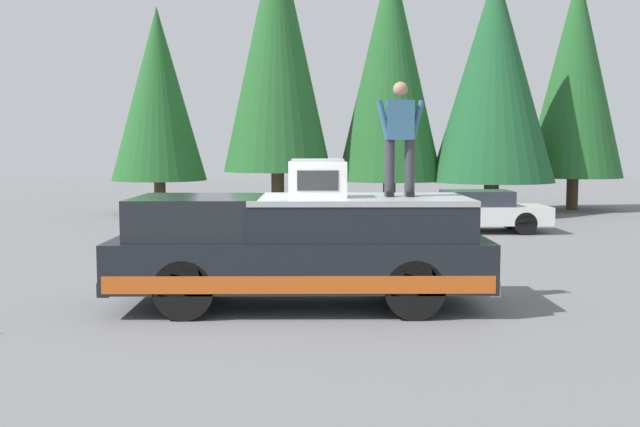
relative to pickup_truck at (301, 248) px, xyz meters
The scene contains 10 objects.
ground_plane 1.08m from the pickup_truck, 80.49° to the left, with size 90.00×90.00×0.00m, color slate.
pickup_truck is the anchor object (origin of this frame).
compressor_unit 1.09m from the pickup_truck, 118.54° to the right, with size 0.65×0.84×0.56m.
person_on_truck_bed 2.23m from the pickup_truck, 89.48° to the right, with size 0.29×0.72×1.69m.
parked_car_white 10.58m from the pickup_truck, 26.22° to the right, with size 1.64×4.10×1.16m.
conifer_far_left 19.85m from the pickup_truck, 30.95° to the right, with size 3.57×3.57×8.91m.
conifer_left 16.59m from the pickup_truck, 23.61° to the right, with size 4.31×4.31×8.51m.
conifer_center_left 16.23m from the pickup_truck, 10.74° to the right, with size 3.75×3.75×9.20m.
conifer_center_right 15.81m from the pickup_truck, ahead, with size 3.78×3.78×10.10m.
conifer_right 16.62m from the pickup_truck, 19.11° to the left, with size 3.36×3.36×7.30m.
Camera 1 is at (-10.93, -0.82, 2.40)m, focal length 41.01 mm.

